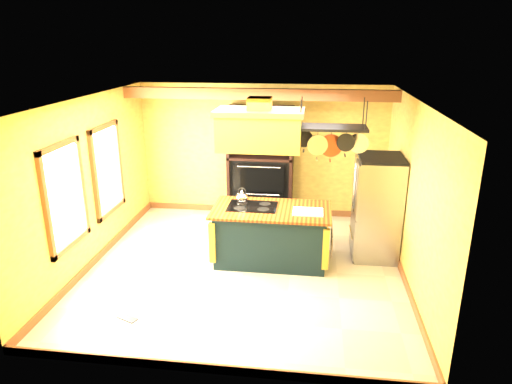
% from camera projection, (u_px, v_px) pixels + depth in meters
% --- Properties ---
extents(floor, '(5.00, 5.00, 0.00)m').
position_uv_depth(floor, '(245.00, 268.00, 7.42)').
color(floor, beige).
rests_on(floor, ground).
extents(ceiling, '(5.00, 5.00, 0.00)m').
position_uv_depth(ceiling, '(244.00, 100.00, 6.56)').
color(ceiling, white).
rests_on(ceiling, wall_back).
extents(wall_back, '(5.00, 0.02, 2.70)m').
position_uv_depth(wall_back, '(263.00, 151.00, 9.34)').
color(wall_back, '#E9C255').
rests_on(wall_back, floor).
extents(wall_front, '(5.00, 0.02, 2.70)m').
position_uv_depth(wall_front, '(208.00, 265.00, 4.64)').
color(wall_front, '#E9C255').
rests_on(wall_front, floor).
extents(wall_left, '(0.02, 5.00, 2.70)m').
position_uv_depth(wall_left, '(90.00, 183.00, 7.29)').
color(wall_left, '#E9C255').
rests_on(wall_left, floor).
extents(wall_right, '(0.02, 5.00, 2.70)m').
position_uv_depth(wall_right, '(413.00, 196.00, 6.69)').
color(wall_right, '#E9C255').
rests_on(wall_right, floor).
extents(ceiling_beam, '(5.00, 0.15, 0.20)m').
position_uv_depth(ceiling_beam, '(258.00, 94.00, 8.19)').
color(ceiling_beam, brown).
rests_on(ceiling_beam, ceiling).
extents(window_near, '(0.06, 1.06, 1.56)m').
position_uv_depth(window_near, '(66.00, 196.00, 6.51)').
color(window_near, brown).
rests_on(window_near, wall_left).
extents(window_far, '(0.06, 1.06, 1.56)m').
position_uv_depth(window_far, '(108.00, 170.00, 7.83)').
color(window_far, brown).
rests_on(window_far, wall_left).
extents(kitchen_island, '(1.93, 1.08, 1.11)m').
position_uv_depth(kitchen_island, '(271.00, 234.00, 7.54)').
color(kitchen_island, black).
rests_on(kitchen_island, floor).
extents(range_hood, '(1.36, 0.77, 0.80)m').
position_uv_depth(range_hood, '(260.00, 128.00, 6.99)').
color(range_hood, gold).
rests_on(range_hood, ceiling).
extents(pot_rack, '(1.13, 0.52, 0.91)m').
position_uv_depth(pot_rack, '(332.00, 134.00, 6.90)').
color(pot_rack, black).
rests_on(pot_rack, ceiling).
extents(refrigerator, '(0.74, 0.87, 1.70)m').
position_uv_depth(refrigerator, '(376.00, 210.00, 7.62)').
color(refrigerator, '#909398').
rests_on(refrigerator, floor).
extents(hutch, '(1.30, 0.59, 2.29)m').
position_uv_depth(hutch, '(261.00, 176.00, 9.25)').
color(hutch, black).
rests_on(hutch, floor).
extents(floor_register, '(0.30, 0.22, 0.01)m').
position_uv_depth(floor_register, '(128.00, 318.00, 6.07)').
color(floor_register, black).
rests_on(floor_register, floor).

